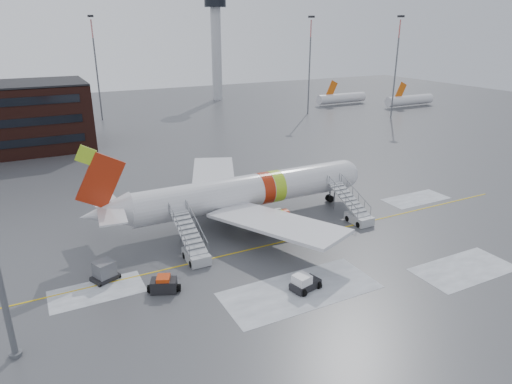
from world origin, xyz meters
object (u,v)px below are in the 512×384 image
airliner (241,193)px  uld_container (105,271)px  airstair_fwd (355,212)px  pushback_tug (304,283)px  airstair_aft (194,248)px  baggage_tractor (164,285)px

airliner → uld_container: bearing=-158.2°
airstair_fwd → pushback_tug: airstair_fwd is taller
airstair_fwd → airstair_aft: bearing=180.0°
airliner → airstair_fwd: size_ratio=4.55×
airliner → baggage_tractor: (-12.84, -11.21, -2.78)m
airstair_fwd → uld_container: (-28.98, -0.31, -0.20)m
airstair_aft → baggage_tractor: size_ratio=2.52×
pushback_tug → uld_container: bearing=147.5°
airstair_aft → pushback_tug: (6.62, -10.04, -0.39)m
airstair_aft → airstair_fwd: bearing=0.0°
airliner → baggage_tractor: bearing=-138.9°
pushback_tug → baggage_tractor: bearing=154.1°
pushback_tug → uld_container: 18.14m
airliner → uld_container: size_ratio=12.90×
uld_container → baggage_tractor: uld_container is taller
uld_container → baggage_tractor: bearing=-45.9°
airstair_aft → pushback_tug: size_ratio=2.61×
airstair_fwd → pushback_tug: (-13.68, -10.04, -0.39)m
airliner → pushback_tug: bearing=-96.1°
pushback_tug → baggage_tractor: pushback_tug is taller
airliner → airstair_aft: bearing=-142.1°
airliner → airstair_aft: size_ratio=4.55×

